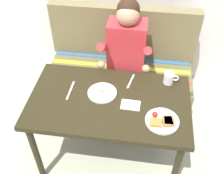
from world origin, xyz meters
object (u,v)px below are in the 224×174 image
(coffee_mug, at_px, (169,78))
(knife, at_px, (70,90))
(plate_breakfast, at_px, (163,121))
(fork, at_px, (131,81))
(person, at_px, (126,52))
(couch, at_px, (120,74))
(napkin, at_px, (131,105))
(plate_eggs, at_px, (102,93))
(table, at_px, (109,107))

(coffee_mug, height_order, knife, coffee_mug)
(plate_breakfast, distance_m, fork, 0.46)
(person, height_order, knife, person)
(knife, bearing_deg, coffee_mug, 16.62)
(couch, distance_m, napkin, 0.91)
(plate_breakfast, xyz_separation_m, napkin, (-0.23, 0.13, -0.01))
(plate_eggs, height_order, knife, plate_eggs)
(plate_breakfast, bearing_deg, knife, 162.91)
(table, bearing_deg, knife, 169.95)
(person, height_order, fork, person)
(knife, bearing_deg, person, 56.94)
(couch, relative_size, fork, 8.47)
(couch, xyz_separation_m, plate_breakfast, (0.39, -0.93, 0.41))
(table, relative_size, fork, 7.06)
(person, distance_m, plate_breakfast, 0.82)
(table, relative_size, knife, 6.00)
(person, bearing_deg, knife, -124.74)
(plate_eggs, xyz_separation_m, fork, (0.20, 0.17, -0.01))
(coffee_mug, height_order, fork, coffee_mug)
(person, distance_m, knife, 0.65)
(plate_eggs, height_order, fork, plate_eggs)
(coffee_mug, xyz_separation_m, fork, (-0.30, -0.03, -0.05))
(fork, bearing_deg, couch, 116.91)
(table, distance_m, couch, 0.83)
(table, xyz_separation_m, couch, (0.00, 0.76, -0.32))
(couch, bearing_deg, plate_breakfast, -66.97)
(table, height_order, fork, fork)
(person, relative_size, coffee_mug, 10.27)
(person, relative_size, plate_eggs, 5.49)
(plate_eggs, distance_m, fork, 0.26)
(table, bearing_deg, plate_eggs, 137.15)
(coffee_mug, bearing_deg, plate_eggs, -158.49)
(plate_breakfast, bearing_deg, fork, 123.33)
(person, bearing_deg, napkin, -80.78)
(napkin, bearing_deg, plate_eggs, 157.90)
(plate_breakfast, bearing_deg, coffee_mug, 84.14)
(table, xyz_separation_m, napkin, (0.16, -0.03, 0.09))
(fork, bearing_deg, plate_eggs, -128.31)
(table, height_order, coffee_mug, coffee_mug)
(knife, bearing_deg, napkin, -8.93)
(coffee_mug, height_order, napkin, coffee_mug)
(person, xyz_separation_m, fork, (0.08, -0.37, -0.01))
(person, bearing_deg, coffee_mug, -41.83)
(coffee_mug, distance_m, fork, 0.30)
(couch, height_order, plate_eggs, couch)
(person, bearing_deg, fork, -77.78)
(knife, bearing_deg, couch, 68.10)
(couch, xyz_separation_m, knife, (-0.31, -0.71, 0.40))
(plate_breakfast, relative_size, coffee_mug, 1.98)
(table, distance_m, coffee_mug, 0.52)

